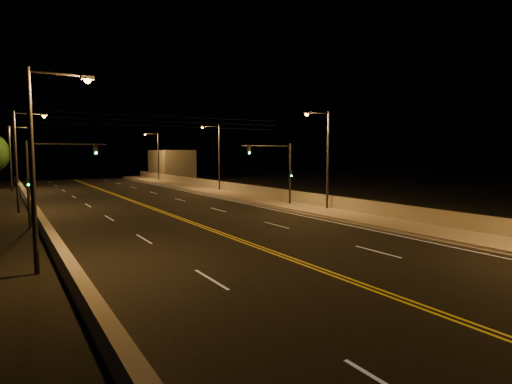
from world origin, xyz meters
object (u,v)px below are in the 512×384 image
streetlight_3 (157,153)px  traffic_signal_right (280,167)px  streetlight_6 (13,153)px  traffic_signal_left (46,172)px  streetlight_5 (20,154)px  streetlight_4 (40,155)px  streetlight_2 (217,153)px  streetlight_1 (325,154)px

streetlight_3 → traffic_signal_right: streetlight_3 is taller
streetlight_6 → traffic_signal_left: size_ratio=1.45×
streetlight_5 → streetlight_4: bearing=-90.0°
streetlight_2 → streetlight_4: 35.51m
streetlight_2 → traffic_signal_left: 25.90m
streetlight_3 → traffic_signal_left: (-20.25, -39.73, -1.17)m
streetlight_3 → traffic_signal_right: size_ratio=1.45×
streetlight_4 → traffic_signal_right: size_ratio=1.45×
streetlight_4 → traffic_signal_left: size_ratio=1.45×
streetlight_3 → traffic_signal_left: 44.61m
streetlight_3 → streetlight_4: bearing=-112.4°
streetlight_1 → streetlight_4: size_ratio=1.00×
streetlight_5 → streetlight_6: bearing=90.0°
streetlight_1 → traffic_signal_left: streetlight_1 is taller
streetlight_1 → streetlight_5: 24.80m
streetlight_2 → streetlight_6: size_ratio=1.00×
streetlight_3 → streetlight_5: same height
traffic_signal_right → traffic_signal_left: bearing=180.0°
streetlight_4 → traffic_signal_right: (19.85, 12.23, -1.17)m
streetlight_1 → streetlight_2: (0.00, 20.31, 0.00)m
traffic_signal_right → traffic_signal_left: 18.70m
streetlight_1 → streetlight_6: (-21.39, 34.36, 0.00)m
streetlight_5 → streetlight_6: 21.81m
streetlight_4 → streetlight_5: size_ratio=1.00×
streetlight_1 → streetlight_3: size_ratio=1.00×
streetlight_6 → streetlight_5: bearing=-90.0°
streetlight_3 → streetlight_6: bearing=-155.9°
streetlight_2 → traffic_signal_right: 16.23m
streetlight_5 → streetlight_6: (0.00, 21.81, 0.00)m
streetlight_2 → traffic_signal_left: size_ratio=1.45×
traffic_signal_right → streetlight_5: bearing=157.2°
traffic_signal_left → streetlight_4: bearing=-95.3°
streetlight_2 → streetlight_6: 25.59m
traffic_signal_right → traffic_signal_left: (-18.70, 0.00, 0.00)m
streetlight_5 → traffic_signal_left: (1.14, -8.36, -1.17)m
streetlight_3 → streetlight_6: (-21.39, -9.56, 0.00)m
streetlight_4 → traffic_signal_right: bearing=31.6°
streetlight_4 → streetlight_2: bearing=53.0°
streetlight_4 → streetlight_5: bearing=90.0°
streetlight_1 → streetlight_2: same height
streetlight_2 → traffic_signal_left: bearing=-141.5°
streetlight_1 → traffic_signal_right: bearing=110.2°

